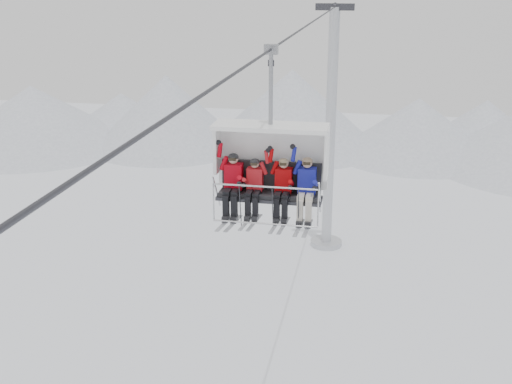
% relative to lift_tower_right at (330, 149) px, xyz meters
% --- Properties ---
extents(ridgeline, '(72.00, 21.00, 7.00)m').
position_rel_lift_tower_right_xyz_m(ridgeline, '(-1.58, 20.05, -2.94)').
color(ridgeline, silver).
rests_on(ridgeline, ground).
extents(lift_tower_right, '(2.00, 1.80, 13.48)m').
position_rel_lift_tower_right_xyz_m(lift_tower_right, '(0.00, 0.00, 0.00)').
color(lift_tower_right, '#B4B7BC').
rests_on(lift_tower_right, ground).
extents(haul_cable, '(0.06, 50.00, 0.06)m').
position_rel_lift_tower_right_xyz_m(haul_cable, '(0.00, -22.00, 7.52)').
color(haul_cable, '#2F3035').
rests_on(haul_cable, lift_tower_left).
extents(chairlift_carrier, '(2.64, 1.17, 3.98)m').
position_rel_lift_tower_right_xyz_m(chairlift_carrier, '(0.00, -20.06, 4.95)').
color(chairlift_carrier, black).
rests_on(chairlift_carrier, haul_cable).
extents(skier_far_left, '(0.42, 1.69, 1.66)m').
position_rel_lift_tower_right_xyz_m(skier_far_left, '(-0.86, -20.37, 4.44)').
color(skier_far_left, red).
rests_on(skier_far_left, chairlift_carrier).
extents(skier_center_left, '(0.37, 1.69, 1.50)m').
position_rel_lift_tower_right_xyz_m(skier_center_left, '(-0.35, -20.38, 4.39)').
color(skier_center_left, red).
rests_on(skier_center_left, chairlift_carrier).
extents(skier_center_right, '(0.39, 1.69, 1.56)m').
position_rel_lift_tower_right_xyz_m(skier_center_right, '(0.33, -20.38, 4.41)').
color(skier_center_right, '#B20407').
rests_on(skier_center_right, chairlift_carrier).
extents(skier_far_right, '(0.41, 1.69, 1.64)m').
position_rel_lift_tower_right_xyz_m(skier_far_right, '(0.88, -20.37, 4.43)').
color(skier_far_right, '#1A1FA1').
rests_on(skier_far_right, chairlift_carrier).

